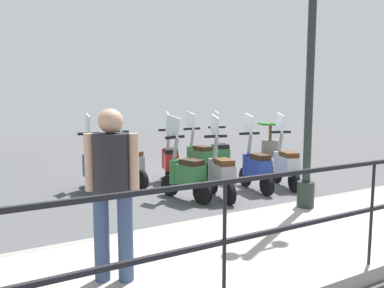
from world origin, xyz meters
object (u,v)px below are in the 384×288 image
at_px(lamp_post_near, 310,89).
at_px(scooter_far_0, 220,155).
at_px(scooter_far_3, 128,164).
at_px(scooter_far_2, 170,160).
at_px(potted_palm, 270,140).
at_px(scooter_near_2, 221,173).
at_px(scooter_far_1, 199,157).
at_px(pedestrian_distant, 112,182).
at_px(scooter_near_0, 286,164).
at_px(scooter_far_4, 93,167).
at_px(scooter_near_3, 186,174).
at_px(scooter_near_1, 256,167).

relative_size(lamp_post_near, scooter_far_0, 2.68).
bearing_deg(scooter_far_3, scooter_far_2, -109.10).
xyz_separation_m(lamp_post_near, potted_palm, (5.52, -4.06, -1.52)).
distance_m(scooter_far_0, scooter_far_2, 1.44).
height_order(potted_palm, scooter_far_2, scooter_far_2).
bearing_deg(scooter_near_2, scooter_far_2, 17.73).
bearing_deg(scooter_near_2, scooter_far_1, -6.31).
distance_m(pedestrian_distant, scooter_far_3, 4.46).
xyz_separation_m(scooter_near_0, scooter_far_4, (1.59, 3.57, 0.00)).
bearing_deg(scooter_far_3, lamp_post_near, -169.78).
bearing_deg(scooter_far_4, scooter_near_0, -111.49).
bearing_deg(scooter_far_0, scooter_near_2, 163.41).
height_order(lamp_post_near, potted_palm, lamp_post_near).
distance_m(scooter_near_0, scooter_near_2, 1.67).
bearing_deg(lamp_post_near, scooter_far_4, 37.90).
relative_size(scooter_near_3, scooter_far_4, 1.00).
relative_size(potted_palm, scooter_far_2, 0.69).
bearing_deg(pedestrian_distant, scooter_far_2, 177.81).
distance_m(scooter_near_3, scooter_far_3, 1.61).
height_order(scooter_near_0, scooter_far_1, same).
bearing_deg(scooter_near_1, scooter_near_2, 107.46).
bearing_deg(scooter_near_0, pedestrian_distant, 136.99).
xyz_separation_m(scooter_far_1, scooter_far_3, (-0.03, 1.71, 0.00)).
relative_size(scooter_near_0, scooter_far_1, 1.00).
relative_size(pedestrian_distant, scooter_near_1, 1.03).
xyz_separation_m(scooter_near_2, scooter_far_1, (1.78, -0.57, 0.00)).
bearing_deg(scooter_far_1, potted_palm, -66.89).
height_order(pedestrian_distant, scooter_far_2, pedestrian_distant).
bearing_deg(scooter_near_2, potted_palm, -37.78).
relative_size(scooter_far_0, scooter_far_3, 1.00).
distance_m(pedestrian_distant, scooter_near_1, 4.51).
bearing_deg(pedestrian_distant, scooter_near_0, 148.96).
bearing_deg(pedestrian_distant, lamp_post_near, 134.27).
height_order(pedestrian_distant, scooter_far_3, pedestrian_distant).
height_order(scooter_far_0, scooter_far_2, same).
bearing_deg(scooter_far_2, scooter_far_0, -65.10).
distance_m(scooter_far_1, scooter_far_2, 0.76).
relative_size(scooter_near_1, scooter_near_3, 1.00).
bearing_deg(scooter_near_1, scooter_far_0, -1.77).
bearing_deg(scooter_far_1, scooter_near_3, 137.26).
relative_size(pedestrian_distant, scooter_near_2, 1.03).
bearing_deg(lamp_post_near, scooter_near_0, -33.99).
relative_size(lamp_post_near, scooter_near_1, 2.68).
distance_m(scooter_far_2, scooter_far_4, 1.71).
relative_size(potted_palm, scooter_near_2, 0.69).
xyz_separation_m(lamp_post_near, scooter_near_2, (1.50, 0.59, -1.49)).
height_order(potted_palm, scooter_far_4, scooter_far_4).
distance_m(scooter_near_3, scooter_far_2, 1.55).
bearing_deg(scooter_far_0, scooter_far_3, 110.01).
relative_size(scooter_near_2, scooter_far_2, 1.00).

